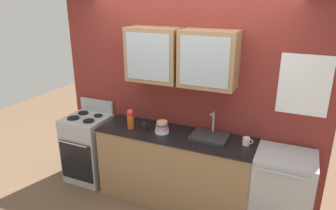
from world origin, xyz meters
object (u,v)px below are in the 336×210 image
(cup_near_bowls, at_px, (145,126))
(dishwasher, at_px, (281,193))
(vase, at_px, (131,119))
(cup_near_sink, at_px, (246,141))
(bowl_stack, at_px, (162,128))
(stove_range, at_px, (89,147))
(sink_faucet, at_px, (210,136))

(cup_near_bowls, xyz_separation_m, dishwasher, (1.68, 0.03, -0.52))
(vase, bearing_deg, cup_near_sink, 5.20)
(cup_near_sink, bearing_deg, bowl_stack, -174.95)
(bowl_stack, relative_size, cup_near_sink, 1.49)
(stove_range, relative_size, bowl_stack, 6.42)
(sink_faucet, relative_size, vase, 1.68)
(bowl_stack, bearing_deg, cup_near_sink, 5.05)
(stove_range, bearing_deg, cup_near_bowls, -2.08)
(cup_near_sink, xyz_separation_m, dishwasher, (0.44, -0.07, -0.51))
(vase, height_order, dishwasher, vase)
(cup_near_bowls, bearing_deg, sink_faucet, 7.77)
(sink_faucet, height_order, cup_near_sink, sink_faucet)
(dishwasher, bearing_deg, cup_near_bowls, -178.98)
(cup_near_sink, bearing_deg, dishwasher, -9.11)
(stove_range, bearing_deg, bowl_stack, -1.15)
(cup_near_bowls, relative_size, dishwasher, 0.11)
(stove_range, height_order, bowl_stack, stove_range)
(vase, distance_m, cup_near_sink, 1.43)
(bowl_stack, height_order, cup_near_sink, bowl_stack)
(stove_range, relative_size, cup_near_bowls, 10.75)
(bowl_stack, bearing_deg, cup_near_bowls, -177.42)
(stove_range, xyz_separation_m, vase, (0.75, -0.06, 0.59))
(cup_near_bowls, bearing_deg, vase, -170.68)
(cup_near_sink, bearing_deg, stove_range, -178.28)
(dishwasher, bearing_deg, cup_near_sink, 170.89)
(bowl_stack, bearing_deg, vase, -174.44)
(bowl_stack, bearing_deg, stove_range, 178.85)
(vase, bearing_deg, bowl_stack, 5.56)
(vase, bearing_deg, dishwasher, 1.84)
(cup_near_sink, distance_m, dishwasher, 0.68)
(sink_faucet, height_order, bowl_stack, sink_faucet)
(vase, distance_m, cup_near_bowls, 0.20)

